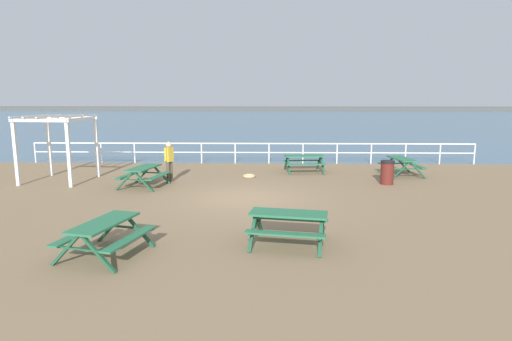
{
  "coord_description": "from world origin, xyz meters",
  "views": [
    {
      "loc": [
        0.75,
        -14.46,
        3.45
      ],
      "look_at": [
        0.37,
        0.91,
        0.8
      ],
      "focal_mm": 30.09,
      "sensor_mm": 36.0,
      "label": 1
    }
  ],
  "objects": [
    {
      "name": "ground_plane",
      "position": [
        0.0,
        0.0,
        -0.1
      ],
      "size": [
        30.0,
        24.0,
        0.2
      ],
      "primitive_type": "cube",
      "color": "#846B4C"
    },
    {
      "name": "sea_band",
      "position": [
        0.0,
        52.75,
        0.0
      ],
      "size": [
        142.0,
        90.0,
        0.01
      ],
      "primitive_type": "cube",
      "color": "#476B84",
      "rests_on": "ground"
    },
    {
      "name": "distant_shoreline",
      "position": [
        0.0,
        95.75,
        0.0
      ],
      "size": [
        142.0,
        6.0,
        1.8
      ],
      "primitive_type": "cube",
      "color": "#4C4C47",
      "rests_on": "ground"
    },
    {
      "name": "seaward_railing",
      "position": [
        0.0,
        7.75,
        0.74
      ],
      "size": [
        23.07,
        0.07,
        1.08
      ],
      "color": "white",
      "rests_on": "ground"
    },
    {
      "name": "picnic_table_near_left",
      "position": [
        1.27,
        -4.72,
        0.58
      ],
      "size": [
        2.04,
        1.81,
        0.8
      ],
      "rotation": [
        0.0,
        0.0,
        -0.18
      ],
      "color": "#286B47",
      "rests_on": "ground"
    },
    {
      "name": "picnic_table_near_right",
      "position": [
        -2.77,
        -5.56,
        0.58
      ],
      "size": [
        1.9,
        2.12,
        0.8
      ],
      "rotation": [
        0.0,
        0.0,
        1.32
      ],
      "color": "#286B47",
      "rests_on": "ground"
    },
    {
      "name": "picnic_table_mid_centre",
      "position": [
        2.5,
        5.22,
        0.58
      ],
      "size": [
        1.94,
        1.69,
        0.8
      ],
      "rotation": [
        0.0,
        0.0,
        0.1
      ],
      "color": "#286B47",
      "rests_on": "ground"
    },
    {
      "name": "picnic_table_far_left",
      "position": [
        -3.99,
        1.72,
        0.58
      ],
      "size": [
        1.81,
        2.04,
        0.8
      ],
      "rotation": [
        0.0,
        0.0,
        1.39
      ],
      "color": "#286B47",
      "rests_on": "ground"
    },
    {
      "name": "picnic_table_far_right",
      "position": [
        6.74,
        4.42,
        0.58
      ],
      "size": [
        1.72,
        1.96,
        0.8
      ],
      "rotation": [
        0.0,
        0.0,
        1.69
      ],
      "color": "#286B47",
      "rests_on": "ground"
    },
    {
      "name": "visitor",
      "position": [
        -3.2,
        2.68,
        0.95
      ],
      "size": [
        0.35,
        0.49,
        1.66
      ],
      "rotation": [
        0.0,
        0.0,
        2.69
      ],
      "color": "#4C4233",
      "rests_on": "ground"
    },
    {
      "name": "lattice_pergola",
      "position": [
        -7.8,
        2.81,
        2.0
      ],
      "size": [
        2.66,
        2.77,
        2.7
      ],
      "rotation": [
        0.0,
        0.0,
        -0.1
      ],
      "color": "white",
      "rests_on": "ground"
    },
    {
      "name": "litter_bin",
      "position": [
        5.57,
        2.48,
        0.48
      ],
      "size": [
        0.55,
        0.55,
        0.95
      ],
      "color": "#591E19",
      "rests_on": "ground"
    },
    {
      "name": "rope_coil",
      "position": [
        -0.0,
        3.84,
        0.06
      ],
      "size": [
        0.55,
        0.55,
        0.11
      ],
      "primitive_type": "torus",
      "color": "tan",
      "rests_on": "ground"
    }
  ]
}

